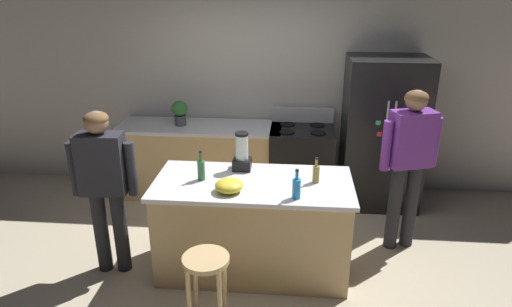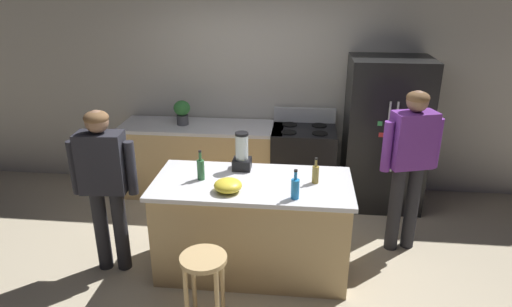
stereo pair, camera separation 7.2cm
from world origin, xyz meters
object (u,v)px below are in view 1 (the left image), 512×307
blender_appliance (242,154)px  mixing_bowl (229,186)px  refrigerator (382,133)px  bottle_soda (296,188)px  person_by_sink_right (409,156)px  stove_range (301,163)px  bottle_vinegar (316,173)px  bottle_olive_oil (201,169)px  kitchen_island (253,226)px  person_by_island_left (104,179)px  potted_plant (180,111)px  bar_stool (206,273)px

blender_appliance → mixing_bowl: blender_appliance is taller
refrigerator → bottle_soda: size_ratio=6.92×
refrigerator → person_by_sink_right: refrigerator is taller
stove_range → bottle_vinegar: bearing=-86.1°
refrigerator → bottle_olive_oil: refrigerator is taller
kitchen_island → bottle_vinegar: (0.55, 0.03, 0.54)m
refrigerator → person_by_sink_right: (0.08, -0.99, 0.11)m
refrigerator → stove_range: refrigerator is taller
person_by_sink_right → bottle_soda: size_ratio=6.42×
kitchen_island → person_by_island_left: (-1.31, -0.13, 0.49)m
kitchen_island → potted_plant: (-1.03, 1.55, 0.62)m
person_by_island_left → bottle_soda: person_by_island_left is taller
bar_stool → bottle_olive_oil: (-0.18, 0.80, 0.51)m
kitchen_island → blender_appliance: blender_appliance is taller
person_by_sink_right → mixing_bowl: 1.79m
bar_stool → blender_appliance: (0.15, 1.07, 0.56)m
bottle_soda → mixing_bowl: (-0.57, 0.07, -0.04)m
refrigerator → bottle_vinegar: size_ratio=7.51×
potted_plant → bottle_vinegar: 2.20m
stove_range → blender_appliance: bearing=-114.8°
kitchen_island → blender_appliance: 0.67m
bar_stool → person_by_island_left: bearing=147.1°
kitchen_island → bottle_soda: bearing=-36.8°
stove_range → person_by_sink_right: bearing=-45.2°
bottle_vinegar → mixing_bowl: size_ratio=0.98×
refrigerator → stove_range: size_ratio=1.63×
blender_appliance → mixing_bowl: 0.50m
person_by_sink_right → mixing_bowl: person_by_sink_right is taller
refrigerator → person_by_sink_right: size_ratio=1.08×
blender_appliance → bottle_soda: bearing=-47.5°
person_by_island_left → potted_plant: person_by_island_left is taller
blender_appliance → person_by_island_left: bearing=-161.1°
person_by_island_left → bar_stool: (1.02, -0.66, -0.44)m
potted_plant → bottle_soda: 2.32m
refrigerator → blender_appliance: refrigerator is taller
refrigerator → bottle_olive_oil: 2.38m
stove_range → person_by_sink_right: (1.01, -1.01, 0.53)m
bottle_soda → mixing_bowl: bottle_soda is taller
person_by_island_left → bottle_vinegar: bearing=5.1°
person_by_sink_right → blender_appliance: bearing=-171.4°
bar_stool → potted_plant: bearing=107.8°
person_by_island_left → potted_plant: (0.27, 1.68, 0.14)m
refrigerator → stove_range: bearing=178.5°
bar_stool → mixing_bowl: bearing=80.1°
bar_stool → bottle_vinegar: (0.84, 0.83, 0.49)m
person_by_sink_right → mixing_bowl: (-1.64, -0.72, -0.04)m
stove_range → bottle_olive_oil: 1.85m
mixing_bowl → stove_range: bearing=70.0°
blender_appliance → bottle_olive_oil: 0.43m
refrigerator → person_by_island_left: 3.15m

